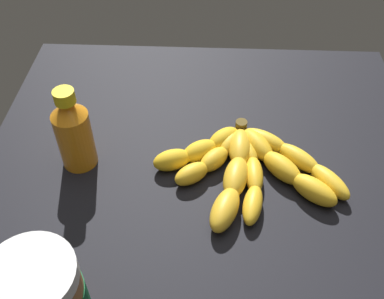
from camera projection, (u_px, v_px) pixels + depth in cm
name	position (u px, v px, depth cm)	size (l,w,h in cm)	color
ground_plane	(204.00, 185.00, 72.56)	(74.36, 73.64, 4.81)	black
banana_bunch	(246.00, 165.00, 70.23)	(22.96, 31.57, 3.68)	yellow
honey_bottle	(73.00, 132.00, 68.37)	(5.64, 5.64, 14.52)	orange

